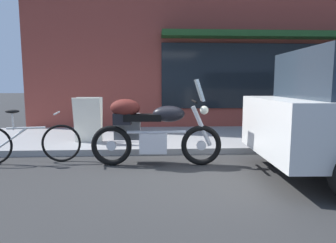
# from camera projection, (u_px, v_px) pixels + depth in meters

# --- Properties ---
(ground_plane) EXTENTS (80.00, 80.00, 0.00)m
(ground_plane) POSITION_uv_depth(u_px,v_px,m) (186.00, 174.00, 4.38)
(ground_plane) COLOR #303030
(touring_motorcycle) EXTENTS (2.13, 0.71, 1.41)m
(touring_motorcycle) POSITION_uv_depth(u_px,v_px,m) (149.00, 128.00, 4.83)
(touring_motorcycle) COLOR black
(touring_motorcycle) RESTS_ON ground_plane
(parked_bicycle) EXTENTS (1.73, 0.48, 0.91)m
(parked_bicycle) POSITION_uv_depth(u_px,v_px,m) (27.00, 142.00, 4.94)
(parked_bicycle) COLOR black
(parked_bicycle) RESTS_ON ground_plane
(sandwich_board_sign) EXTENTS (0.55, 0.41, 0.93)m
(sandwich_board_sign) POSITION_uv_depth(u_px,v_px,m) (88.00, 120.00, 6.19)
(sandwich_board_sign) COLOR silver
(sandwich_board_sign) RESTS_ON sidewalk_curb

